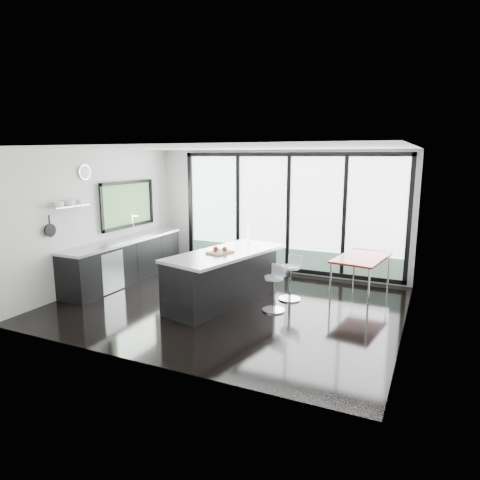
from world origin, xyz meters
The scene contains 11 objects.
floor centered at (0.00, 0.00, 0.00)m, with size 6.00×5.00×0.00m, color black.
ceiling centered at (0.00, 0.00, 2.80)m, with size 6.00×5.00×0.00m, color white.
wall_back centered at (0.27, 2.47, 1.27)m, with size 6.00×0.09×2.80m.
wall_front centered at (0.00, -2.50, 1.40)m, with size 6.00×0.00×2.80m, color silver.
wall_left centered at (-2.97, 0.27, 1.56)m, with size 0.26×5.00×2.80m.
wall_right centered at (3.00, 0.00, 1.40)m, with size 0.00×5.00×2.80m, color silver.
counter_cabinets centered at (-2.67, 0.40, 0.46)m, with size 0.69×3.24×1.36m.
island centered at (-0.12, 0.02, 0.50)m, with size 1.54×2.57×1.27m.
bar_stool_near centered at (0.88, 0.02, 0.31)m, with size 0.39×0.39×0.62m, color silver.
bar_stool_far centered at (0.94, 0.71, 0.33)m, with size 0.41×0.41×0.66m, color silver.
red_table centered at (2.09, 1.59, 0.38)m, with size 0.81×1.42×0.76m, color maroon.
Camera 1 is at (3.34, -6.65, 2.66)m, focal length 32.00 mm.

